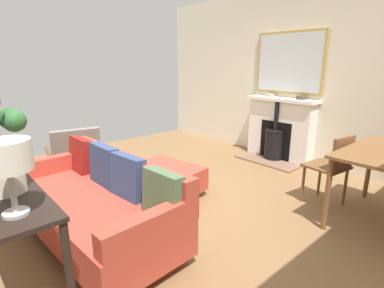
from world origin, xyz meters
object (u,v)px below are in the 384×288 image
at_px(sofa, 99,202).
at_px(mantel_bowl_far, 301,97).
at_px(dining_chair_near_fireplace, 333,164).
at_px(mantel_bowl_near, 270,95).
at_px(ottoman, 168,177).
at_px(table_lamp_far_end, 7,159).
at_px(fireplace, 279,132).
at_px(armchair_accent, 75,151).

bearing_deg(sofa, mantel_bowl_far, 178.33).
bearing_deg(dining_chair_near_fireplace, mantel_bowl_near, -124.52).
relative_size(ottoman, table_lamp_far_end, 2.09).
relative_size(fireplace, armchair_accent, 1.55).
relative_size(ottoman, armchair_accent, 1.16).
xyz_separation_m(sofa, table_lamp_far_end, (0.75, 0.66, 0.74)).
height_order(mantel_bowl_far, ottoman, mantel_bowl_far).
bearing_deg(mantel_bowl_far, sofa, -1.67).
bearing_deg(mantel_bowl_far, ottoman, -10.41).
bearing_deg(dining_chair_near_fireplace, mantel_bowl_far, -136.63).
xyz_separation_m(fireplace, table_lamp_far_end, (4.02, 0.88, 0.62)).
bearing_deg(ottoman, mantel_bowl_near, -176.35).
bearing_deg(ottoman, table_lamp_far_end, 28.95).
relative_size(fireplace, mantel_bowl_far, 8.23).
relative_size(mantel_bowl_near, table_lamp_far_end, 0.39).
height_order(mantel_bowl_far, armchair_accent, mantel_bowl_far).
bearing_deg(armchair_accent, fireplace, 155.95).
bearing_deg(table_lamp_far_end, armchair_accent, -117.01).
height_order(fireplace, mantel_bowl_far, mantel_bowl_far).
xyz_separation_m(armchair_accent, table_lamp_far_end, (1.11, 2.18, 0.67)).
relative_size(fireplace, table_lamp_far_end, 2.79).
distance_m(armchair_accent, table_lamp_far_end, 2.54).
height_order(mantel_bowl_far, sofa, mantel_bowl_far).
bearing_deg(sofa, armchair_accent, -103.42).
bearing_deg(dining_chair_near_fireplace, sofa, -27.44).
relative_size(mantel_bowl_far, table_lamp_far_end, 0.34).
bearing_deg(mantel_bowl_far, fireplace, -82.34).
height_order(sofa, ottoman, sofa).
distance_m(mantel_bowl_near, dining_chair_near_fireplace, 2.03).
height_order(ottoman, armchair_accent, armchair_accent).
bearing_deg(mantel_bowl_near, fireplace, 80.20).
relative_size(mantel_bowl_far, sofa, 0.08).
xyz_separation_m(fireplace, armchair_accent, (2.90, -1.30, -0.05)).
xyz_separation_m(mantel_bowl_far, armchair_accent, (2.95, -1.61, -0.64)).
distance_m(mantel_bowl_far, ottoman, 2.46).
relative_size(sofa, dining_chair_near_fireplace, 2.32).
xyz_separation_m(fireplace, mantel_bowl_far, (-0.04, 0.32, 0.59)).
xyz_separation_m(mantel_bowl_near, armchair_accent, (2.95, -1.05, -0.63)).
distance_m(mantel_bowl_near, table_lamp_far_end, 4.21).
height_order(fireplace, armchair_accent, fireplace).
relative_size(mantel_bowl_near, sofa, 0.09).
bearing_deg(table_lamp_far_end, mantel_bowl_far, -172.06).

